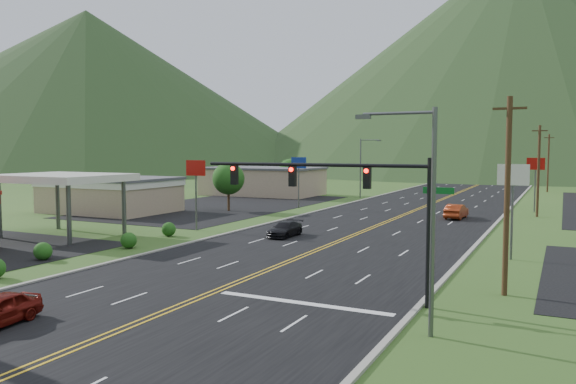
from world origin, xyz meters
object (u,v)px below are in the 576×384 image
at_px(traffic_signal, 347,191).
at_px(streetlight_west, 362,164).
at_px(streetlight_east, 425,206).
at_px(car_red_far, 456,212).
at_px(car_dark_mid, 285,230).
at_px(gas_canopy, 62,179).

bearing_deg(traffic_signal, streetlight_west, 107.97).
height_order(streetlight_east, car_red_far, streetlight_east).
bearing_deg(streetlight_west, car_dark_mid, -80.45).
distance_m(traffic_signal, streetlight_east, 6.17).
relative_size(traffic_signal, gas_canopy, 1.31).
bearing_deg(gas_canopy, car_red_far, 44.34).
relative_size(streetlight_west, car_dark_mid, 2.10).
xyz_separation_m(gas_canopy, car_dark_mid, (17.04, 8.06, -4.25)).
relative_size(streetlight_east, gas_canopy, 0.90).
height_order(gas_canopy, car_dark_mid, gas_canopy).
height_order(traffic_signal, streetlight_west, streetlight_west).
bearing_deg(traffic_signal, car_dark_mid, 125.47).
bearing_deg(car_dark_mid, traffic_signal, -54.60).
height_order(traffic_signal, car_dark_mid, traffic_signal).
bearing_deg(gas_canopy, traffic_signal, -15.70).
height_order(car_dark_mid, car_red_far, car_red_far).
height_order(streetlight_west, car_red_far, streetlight_west).
distance_m(streetlight_east, car_red_far, 39.82).
bearing_deg(streetlight_west, car_red_far, -49.85).
xyz_separation_m(car_dark_mid, car_red_far, (10.82, 19.16, 0.15)).
xyz_separation_m(traffic_signal, gas_canopy, (-28.48, 8.00, -0.46)).
relative_size(streetlight_west, car_red_far, 1.93).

